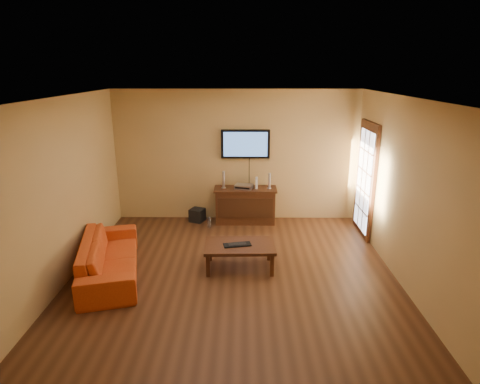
{
  "coord_description": "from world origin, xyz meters",
  "views": [
    {
      "loc": [
        0.16,
        -5.61,
        3.08
      ],
      "look_at": [
        0.09,
        0.8,
        1.1
      ],
      "focal_mm": 30.0,
      "sensor_mm": 36.0,
      "label": 1
    }
  ],
  "objects_px": {
    "bottle": "(209,222)",
    "coffee_table": "(240,247)",
    "av_receiver": "(244,186)",
    "game_console": "(257,183)",
    "media_console": "(245,205)",
    "keyboard": "(237,245)",
    "television": "(245,144)",
    "subwoofer": "(197,215)",
    "speaker_right": "(269,181)",
    "speaker_left": "(224,180)",
    "sofa": "(109,251)"
  },
  "relations": [
    {
      "from": "speaker_right",
      "to": "subwoofer",
      "type": "relative_size",
      "value": 1.19
    },
    {
      "from": "media_console",
      "to": "speaker_left",
      "type": "height_order",
      "value": "speaker_left"
    },
    {
      "from": "av_receiver",
      "to": "keyboard",
      "type": "bearing_deg",
      "value": -78.06
    },
    {
      "from": "media_console",
      "to": "av_receiver",
      "type": "height_order",
      "value": "av_receiver"
    },
    {
      "from": "subwoofer",
      "to": "keyboard",
      "type": "distance_m",
      "value": 2.28
    },
    {
      "from": "sofa",
      "to": "keyboard",
      "type": "xyz_separation_m",
      "value": [
        1.97,
        0.21,
        0.02
      ]
    },
    {
      "from": "bottle",
      "to": "keyboard",
      "type": "relative_size",
      "value": 0.5
    },
    {
      "from": "media_console",
      "to": "bottle",
      "type": "height_order",
      "value": "media_console"
    },
    {
      "from": "television",
      "to": "coffee_table",
      "type": "bearing_deg",
      "value": -92.36
    },
    {
      "from": "media_console",
      "to": "coffee_table",
      "type": "height_order",
      "value": "media_console"
    },
    {
      "from": "sofa",
      "to": "game_console",
      "type": "bearing_deg",
      "value": -59.84
    },
    {
      "from": "media_console",
      "to": "television",
      "type": "height_order",
      "value": "television"
    },
    {
      "from": "television",
      "to": "coffee_table",
      "type": "distance_m",
      "value": 2.57
    },
    {
      "from": "television",
      "to": "speaker_left",
      "type": "xyz_separation_m",
      "value": [
        -0.44,
        -0.19,
        -0.71
      ]
    },
    {
      "from": "television",
      "to": "speaker_right",
      "type": "height_order",
      "value": "television"
    },
    {
      "from": "speaker_right",
      "to": "av_receiver",
      "type": "bearing_deg",
      "value": 179.39
    },
    {
      "from": "speaker_left",
      "to": "bottle",
      "type": "height_order",
      "value": "speaker_left"
    },
    {
      "from": "television",
      "to": "speaker_left",
      "type": "relative_size",
      "value": 2.79
    },
    {
      "from": "television",
      "to": "subwoofer",
      "type": "distance_m",
      "value": 1.8
    },
    {
      "from": "game_console",
      "to": "keyboard",
      "type": "distance_m",
      "value": 2.15
    },
    {
      "from": "television",
      "to": "subwoofer",
      "type": "bearing_deg",
      "value": -170.2
    },
    {
      "from": "coffee_table",
      "to": "av_receiver",
      "type": "xyz_separation_m",
      "value": [
        0.06,
        2.03,
        0.42
      ]
    },
    {
      "from": "bottle",
      "to": "subwoofer",
      "type": "bearing_deg",
      "value": 129.18
    },
    {
      "from": "media_console",
      "to": "av_receiver",
      "type": "distance_m",
      "value": 0.41
    },
    {
      "from": "bottle",
      "to": "sofa",
      "type": "bearing_deg",
      "value": -124.98
    },
    {
      "from": "speaker_right",
      "to": "av_receiver",
      "type": "distance_m",
      "value": 0.53
    },
    {
      "from": "sofa",
      "to": "subwoofer",
      "type": "xyz_separation_m",
      "value": [
        1.09,
        2.3,
        -0.26
      ]
    },
    {
      "from": "coffee_table",
      "to": "keyboard",
      "type": "xyz_separation_m",
      "value": [
        -0.04,
        -0.03,
        0.06
      ]
    },
    {
      "from": "sofa",
      "to": "bottle",
      "type": "xyz_separation_m",
      "value": [
        1.37,
        1.96,
        -0.29
      ]
    },
    {
      "from": "av_receiver",
      "to": "game_console",
      "type": "bearing_deg",
      "value": 20.47
    },
    {
      "from": "speaker_right",
      "to": "subwoofer",
      "type": "bearing_deg",
      "value": 178.45
    },
    {
      "from": "media_console",
      "to": "av_receiver",
      "type": "xyz_separation_m",
      "value": [
        -0.03,
        -0.01,
        0.4
      ]
    },
    {
      "from": "bottle",
      "to": "av_receiver",
      "type": "bearing_deg",
      "value": 23.54
    },
    {
      "from": "television",
      "to": "sofa",
      "type": "xyz_separation_m",
      "value": [
        -2.1,
        -2.47,
        -1.21
      ]
    },
    {
      "from": "bottle",
      "to": "coffee_table",
      "type": "bearing_deg",
      "value": -69.7
    },
    {
      "from": "keyboard",
      "to": "media_console",
      "type": "bearing_deg",
      "value": 86.35
    },
    {
      "from": "media_console",
      "to": "television",
      "type": "xyz_separation_m",
      "value": [
        0.0,
        0.2,
        1.24
      ]
    },
    {
      "from": "game_console",
      "to": "subwoofer",
      "type": "height_order",
      "value": "game_console"
    },
    {
      "from": "media_console",
      "to": "bottle",
      "type": "relative_size",
      "value": 5.62
    },
    {
      "from": "speaker_left",
      "to": "speaker_right",
      "type": "xyz_separation_m",
      "value": [
        0.93,
        -0.02,
        -0.01
      ]
    },
    {
      "from": "television",
      "to": "bottle",
      "type": "xyz_separation_m",
      "value": [
        -0.73,
        -0.51,
        -1.51
      ]
    },
    {
      "from": "television",
      "to": "sofa",
      "type": "relative_size",
      "value": 0.49
    },
    {
      "from": "media_console",
      "to": "subwoofer",
      "type": "relative_size",
      "value": 4.74
    },
    {
      "from": "speaker_left",
      "to": "av_receiver",
      "type": "distance_m",
      "value": 0.43
    },
    {
      "from": "game_console",
      "to": "coffee_table",
      "type": "bearing_deg",
      "value": -97.97
    },
    {
      "from": "subwoofer",
      "to": "bottle",
      "type": "distance_m",
      "value": 0.44
    },
    {
      "from": "speaker_right",
      "to": "bottle",
      "type": "distance_m",
      "value": 1.48
    },
    {
      "from": "media_console",
      "to": "game_console",
      "type": "height_order",
      "value": "game_console"
    },
    {
      "from": "television",
      "to": "speaker_right",
      "type": "relative_size",
      "value": 3.07
    },
    {
      "from": "game_console",
      "to": "subwoofer",
      "type": "bearing_deg",
      "value": -179.48
    }
  ]
}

